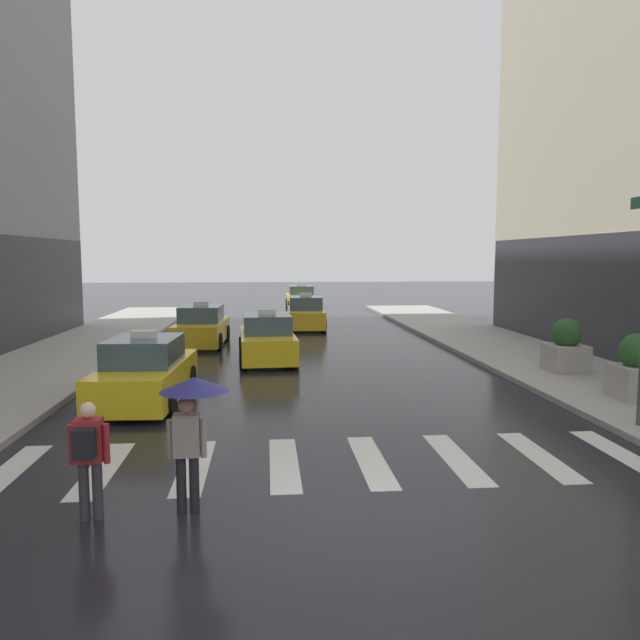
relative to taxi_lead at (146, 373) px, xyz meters
name	(u,v)px	position (x,y,z in m)	size (l,w,h in m)	color
ground_plane	(352,542)	(4.06, -7.82, -0.72)	(160.00, 160.00, 0.00)	black
crosswalk_markings	(328,462)	(4.06, -4.82, -0.72)	(11.30, 2.80, 0.01)	silver
taxi_lead	(146,373)	(0.00, 0.00, 0.00)	(2.10, 4.62, 1.80)	yellow
taxi_second	(267,340)	(3.01, 5.83, 0.00)	(2.10, 4.62, 1.80)	yellow
taxi_third	(202,327)	(0.36, 9.77, 0.00)	(2.08, 4.61, 1.80)	gold
taxi_fourth	(306,314)	(4.97, 15.14, 0.00)	(2.04, 4.59, 1.80)	gold
taxi_fifth	(301,299)	(5.38, 26.60, 0.00)	(2.00, 4.57, 1.80)	yellow
pedestrian_with_umbrella	(192,407)	(1.95, -6.71, 0.79)	(0.96, 0.96, 1.94)	black
pedestrian_with_backpack	(88,452)	(0.59, -6.88, 0.25)	(0.55, 0.43, 1.65)	#333338
planter_near_corner	(637,369)	(12.02, -1.29, 0.15)	(1.10, 1.10, 1.60)	#A8A399
planter_mid_block	(566,347)	(12.04, 2.27, 0.15)	(1.10, 1.10, 1.60)	#A8A399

